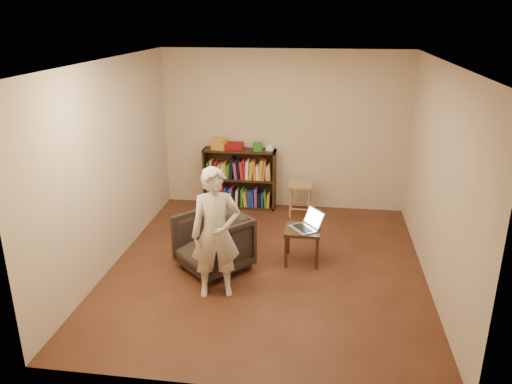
# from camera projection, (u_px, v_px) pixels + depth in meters

# --- Properties ---
(floor) EXTENTS (4.50, 4.50, 0.00)m
(floor) POSITION_uv_depth(u_px,v_px,m) (267.00, 267.00, 6.49)
(floor) COLOR #3E2114
(floor) RESTS_ON ground
(ceiling) EXTENTS (4.50, 4.50, 0.00)m
(ceiling) POSITION_uv_depth(u_px,v_px,m) (268.00, 61.00, 5.61)
(ceiling) COLOR white
(ceiling) RESTS_ON wall_back
(wall_back) EXTENTS (4.00, 0.00, 4.00)m
(wall_back) POSITION_uv_depth(u_px,v_px,m) (284.00, 131.00, 8.15)
(wall_back) COLOR beige
(wall_back) RESTS_ON floor
(wall_left) EXTENTS (0.00, 4.50, 4.50)m
(wall_left) POSITION_uv_depth(u_px,v_px,m) (111.00, 165.00, 6.31)
(wall_left) COLOR beige
(wall_left) RESTS_ON floor
(wall_right) EXTENTS (0.00, 4.50, 4.50)m
(wall_right) POSITION_uv_depth(u_px,v_px,m) (438.00, 179.00, 5.79)
(wall_right) COLOR beige
(wall_right) RESTS_ON floor
(bookshelf) EXTENTS (1.20, 0.30, 1.00)m
(bookshelf) POSITION_uv_depth(u_px,v_px,m) (240.00, 182.00, 8.39)
(bookshelf) COLOR black
(bookshelf) RESTS_ON floor
(box_yellow) EXTENTS (0.26, 0.21, 0.19)m
(box_yellow) POSITION_uv_depth(u_px,v_px,m) (219.00, 144.00, 8.17)
(box_yellow) COLOR orange
(box_yellow) RESTS_ON bookshelf
(red_cloth) EXTENTS (0.33, 0.25, 0.10)m
(red_cloth) POSITION_uv_depth(u_px,v_px,m) (234.00, 146.00, 8.20)
(red_cloth) COLOR maroon
(red_cloth) RESTS_ON bookshelf
(box_green) EXTENTS (0.16, 0.16, 0.14)m
(box_green) POSITION_uv_depth(u_px,v_px,m) (257.00, 147.00, 8.10)
(box_green) COLOR #297B20
(box_green) RESTS_ON bookshelf
(box_white) EXTENTS (0.12, 0.12, 0.09)m
(box_white) POSITION_uv_depth(u_px,v_px,m) (270.00, 148.00, 8.13)
(box_white) COLOR white
(box_white) RESTS_ON bookshelf
(stool) EXTENTS (0.38, 0.38, 0.55)m
(stool) POSITION_uv_depth(u_px,v_px,m) (300.00, 189.00, 8.02)
(stool) COLOR tan
(stool) RESTS_ON floor
(armchair) EXTENTS (1.12, 1.12, 0.73)m
(armchair) POSITION_uv_depth(u_px,v_px,m) (213.00, 243.00, 6.33)
(armchair) COLOR #2E261E
(armchair) RESTS_ON floor
(side_table) EXTENTS (0.46, 0.46, 0.47)m
(side_table) POSITION_uv_depth(u_px,v_px,m) (302.00, 234.00, 6.52)
(side_table) COLOR black
(side_table) RESTS_ON floor
(laptop) EXTENTS (0.49, 0.49, 0.24)m
(laptop) POSITION_uv_depth(u_px,v_px,m) (307.00, 224.00, 6.48)
(laptop) COLOR silver
(laptop) RESTS_ON side_table
(person) EXTENTS (0.64, 0.51, 1.54)m
(person) POSITION_uv_depth(u_px,v_px,m) (216.00, 233.00, 5.63)
(person) COLOR beige
(person) RESTS_ON floor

